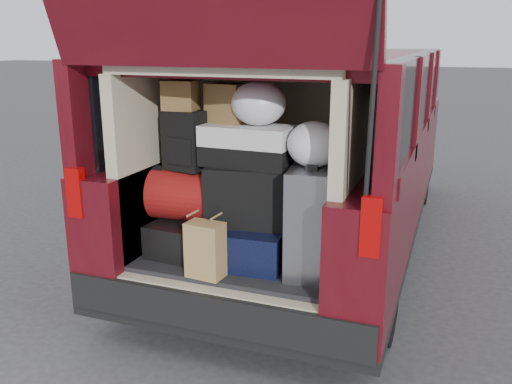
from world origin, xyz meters
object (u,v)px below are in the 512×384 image
twotone_duffel (248,146)px  navy_hardshell (254,242)px  red_duffel (192,195)px  black_soft_case (249,195)px  backpack (185,140)px  black_hardshell (190,235)px  kraft_bag (205,250)px  silver_roller (312,221)px

twotone_duffel → navy_hardshell: bearing=-29.7°
red_duffel → black_soft_case: (0.39, 0.01, 0.04)m
navy_hardshell → black_soft_case: (-0.03, 0.01, 0.30)m
red_duffel → black_soft_case: 0.39m
black_soft_case → backpack: (-0.42, -0.02, 0.32)m
black_hardshell → backpack: 0.63m
navy_hardshell → backpack: backpack is taller
kraft_bag → red_duffel: (-0.25, 0.34, 0.21)m
backpack → twotone_duffel: (0.40, 0.03, -0.01)m
backpack → twotone_duffel: backpack is taller
silver_roller → black_soft_case: size_ratio=1.26×
navy_hardshell → twotone_duffel: 0.61m
navy_hardshell → red_duffel: (-0.42, 0.01, 0.26)m
silver_roller → kraft_bag: (-0.56, -0.28, -0.16)m
black_hardshell → navy_hardshell: 0.45m
red_duffel → black_soft_case: size_ratio=1.01×
black_soft_case → navy_hardshell: bearing=-31.2°
kraft_bag → red_duffel: bearing=132.0°
black_soft_case → twotone_duffel: twotone_duffel is taller
black_soft_case → kraft_bag: bearing=-121.3°
navy_hardshell → black_soft_case: bearing=154.4°
silver_roller → twotone_duffel: (-0.43, 0.08, 0.40)m
kraft_bag → backpack: backpack is taller
silver_roller → backpack: 0.94m
kraft_bag → navy_hardshell: bearing=67.6°
silver_roller → twotone_duffel: bearing=163.0°
silver_roller → kraft_bag: bearing=-159.9°
backpack → kraft_bag: bearing=-38.3°
red_duffel → navy_hardshell: bearing=-4.8°
black_soft_case → black_hardshell: bearing=171.4°
twotone_duffel → backpack: bearing=-173.4°
silver_roller → black_soft_case: (-0.42, 0.06, 0.10)m
navy_hardshell → kraft_bag: kraft_bag is taller
backpack → black_soft_case: bearing=13.4°
navy_hardshell → kraft_bag: bearing=-121.4°
kraft_bag → black_soft_case: (0.14, 0.34, 0.25)m
red_duffel → twotone_duffel: 0.51m
red_duffel → backpack: backpack is taller
silver_roller → black_soft_case: 0.43m
kraft_bag → backpack: size_ratio=0.88×
kraft_bag → backpack: bearing=135.8°
red_duffel → backpack: size_ratio=1.38×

